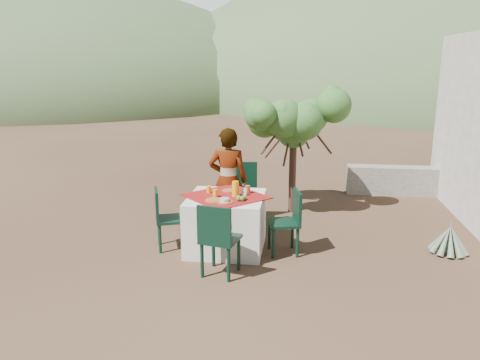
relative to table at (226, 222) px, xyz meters
name	(u,v)px	position (x,y,z in m)	size (l,w,h in m)	color
ground	(195,253)	(-0.39, -0.22, -0.38)	(160.00, 160.00, 0.00)	#362218
table	(226,222)	(0.00, 0.00, 0.00)	(1.30, 1.30, 0.76)	white
chair_far	(243,190)	(0.09, 1.16, 0.16)	(0.49, 0.49, 0.97)	black
chair_near	(218,237)	(0.05, -0.89, 0.13)	(0.50, 0.50, 0.92)	black
chair_left	(165,216)	(-0.83, -0.11, 0.09)	(0.50, 0.50, 0.85)	black
chair_right	(289,219)	(0.87, -0.05, 0.10)	(0.48, 0.48, 0.87)	black
person	(228,181)	(-0.08, 0.70, 0.42)	(0.58, 0.38, 1.60)	#8C6651
shrub_tree	(297,126)	(0.92, 1.85, 1.11)	(1.60, 1.57, 1.88)	#493024
agave	(449,240)	(3.03, 0.23, -0.19)	(0.52, 0.52, 0.55)	slate
stone_wall	(415,181)	(3.21, 3.18, -0.10)	(2.60, 0.35, 0.55)	gray
hill_near_left	(60,95)	(-18.39, 29.78, -0.38)	(40.00, 40.00, 16.00)	#3A5630
hill_near_right	(430,93)	(11.61, 35.78, -0.38)	(48.00, 48.00, 20.00)	#3A5630
hill_far_center	(259,84)	(-4.39, 51.78, -0.38)	(60.00, 60.00, 24.00)	slate
plate_far	(229,190)	(0.01, 0.25, 0.39)	(0.21, 0.21, 0.01)	brown
plate_near	(215,200)	(-0.11, -0.25, 0.39)	(0.25, 0.25, 0.01)	brown
glass_far	(209,189)	(-0.26, 0.12, 0.43)	(0.06, 0.06, 0.10)	#F9AE0F
glass_near	(215,193)	(-0.13, -0.07, 0.43)	(0.07, 0.07, 0.11)	#F9AE0F
juice_pitcher	(235,189)	(0.13, 0.01, 0.48)	(0.09, 0.09, 0.21)	#F9AE0F
bowl_plate	(225,202)	(0.04, -0.31, 0.39)	(0.22, 0.22, 0.01)	brown
white_bowl	(225,200)	(0.04, -0.31, 0.42)	(0.12, 0.12, 0.04)	silver
jar_left	(248,189)	(0.28, 0.17, 0.44)	(0.07, 0.07, 0.11)	#C05722
jar_right	(248,189)	(0.28, 0.18, 0.44)	(0.07, 0.07, 0.11)	#C05722
napkin_holder	(244,192)	(0.24, 0.06, 0.43)	(0.07, 0.04, 0.09)	silver
fruit_cluster	(241,198)	(0.23, -0.19, 0.42)	(0.13, 0.12, 0.07)	#4D7D2D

